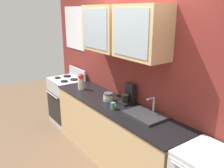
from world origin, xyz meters
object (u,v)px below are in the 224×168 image
Objects in this scene: stove_range at (67,101)px; sink_faucet at (145,115)px; vase at (81,81)px; cup_near_sink at (113,106)px; bowl_stack at (108,97)px; coffee_maker at (128,96)px.

stove_range is 2.19× the size of sink_faucet.
cup_near_sink is at bearing -3.30° from vase.
cup_near_sink is (-0.42, -0.20, 0.03)m from sink_faucet.
vase is (-0.70, -0.07, 0.08)m from bowl_stack.
vase reaches higher than stove_range.
coffee_maker is (-0.47, 0.10, 0.09)m from sink_faucet.
sink_faucet is at bearing 5.56° from bowl_stack.
vase reaches higher than sink_faucet.
stove_range is at bearing -177.84° from sink_faucet.
bowl_stack is 0.55× the size of vase.
stove_range is 1.52m from bowl_stack.
cup_near_sink is at bearing -23.09° from bowl_stack.
sink_faucet is at bearing -12.25° from coffee_maker.
coffee_maker is at bearing 6.21° from stove_range.
sink_faucet is 1.81× the size of vase.
coffee_maker is at bearing 34.78° from bowl_stack.
bowl_stack is 0.30m from coffee_maker.
vase is 1.00m from cup_near_sink.
sink_faucet is 1.73× the size of coffee_maker.
stove_range is 3.97× the size of vase.
bowl_stack is at bearing -174.44° from sink_faucet.
bowl_stack is at bearing 156.91° from cup_near_sink.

